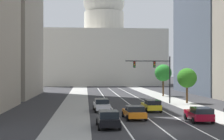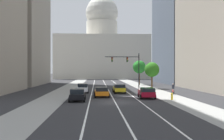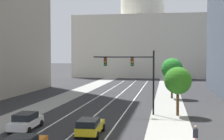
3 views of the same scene
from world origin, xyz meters
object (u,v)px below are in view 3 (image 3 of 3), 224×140
object	(u,v)px
capitol_building	(142,36)
cyclist	(195,138)
car_white	(26,121)
street_tree_mid_right	(178,81)
traffic_signal_mast	(135,70)
street_tree_far_right	(172,69)
car_yellow	(90,126)

from	to	relation	value
capitol_building	cyclist	xyz separation A→B (m)	(9.91, -81.04, -12.05)
car_white	street_tree_mid_right	distance (m)	16.80
capitol_building	traffic_signal_mast	distance (m)	68.87
cyclist	street_tree_mid_right	xyz separation A→B (m)	(-0.81, 12.70, 3.04)
car_white	cyclist	xyz separation A→B (m)	(14.51, -3.47, 0.05)
capitol_building	cyclist	bearing A→B (deg)	-83.02
capitol_building	street_tree_far_right	size ratio (longest dim) A/B	6.45
traffic_signal_mast	street_tree_mid_right	xyz separation A→B (m)	(4.76, -0.06, -1.14)
street_tree_far_right	capitol_building	bearing A→B (deg)	99.16
street_tree_mid_right	street_tree_far_right	world-z (taller)	street_tree_far_right
capitol_building	traffic_signal_mast	xyz separation A→B (m)	(4.34, -68.28, -7.86)
capitol_building	car_white	world-z (taller)	capitol_building
capitol_building	cyclist	size ratio (longest dim) A/B	23.57
traffic_signal_mast	street_tree_far_right	size ratio (longest dim) A/B	1.15
traffic_signal_mast	street_tree_far_right	bearing A→B (deg)	72.93
car_white	street_tree_far_right	size ratio (longest dim) A/B	0.73
traffic_signal_mast	cyclist	bearing A→B (deg)	-66.41
car_yellow	street_tree_far_right	size ratio (longest dim) A/B	0.67
car_yellow	street_tree_mid_right	bearing A→B (deg)	-38.33
car_white	street_tree_far_right	distance (m)	27.30
capitol_building	street_tree_mid_right	size ratio (longest dim) A/B	7.45
capitol_building	car_white	distance (m)	78.64
car_white	street_tree_far_right	xyz separation A→B (m)	(13.31, 23.53, 3.78)
capitol_building	car_yellow	xyz separation A→B (m)	(1.54, -78.43, -12.12)
traffic_signal_mast	street_tree_far_right	world-z (taller)	traffic_signal_mast
cyclist	street_tree_far_right	size ratio (longest dim) A/B	0.27
street_tree_far_right	traffic_signal_mast	bearing A→B (deg)	-107.07
car_yellow	car_white	bearing A→B (deg)	80.53
street_tree_mid_right	traffic_signal_mast	bearing A→B (deg)	179.28
cyclist	capitol_building	bearing A→B (deg)	10.76
car_yellow	street_tree_mid_right	xyz separation A→B (m)	(7.57, 10.09, 3.11)
car_white	cyclist	bearing A→B (deg)	-106.05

